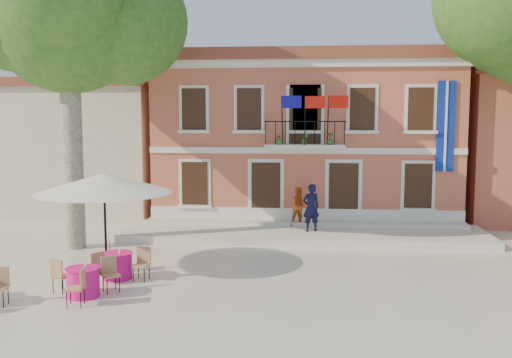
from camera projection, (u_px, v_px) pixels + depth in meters
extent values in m
plane|color=beige|center=(239.00, 266.00, 18.01)|extent=(90.00, 90.00, 0.00)
cube|color=#CB6349|center=(305.00, 141.00, 27.34)|extent=(13.00, 8.00, 7.00)
cube|color=brown|center=(306.00, 62.00, 26.92)|extent=(13.50, 8.50, 0.50)
cube|color=silver|center=(306.00, 63.00, 23.06)|extent=(13.30, 0.35, 0.35)
cube|color=silver|center=(305.00, 146.00, 22.94)|extent=(3.20, 0.90, 0.15)
cube|color=black|center=(305.00, 121.00, 22.43)|extent=(3.20, 0.04, 0.04)
cube|color=navy|center=(446.00, 126.00, 22.73)|extent=(0.70, 0.05, 3.60)
cube|color=#100E9A|center=(282.00, 102.00, 22.08)|extent=(0.76, 0.27, 0.47)
cube|color=red|center=(305.00, 102.00, 22.00)|extent=(0.76, 0.29, 0.47)
cube|color=red|center=(329.00, 102.00, 21.92)|extent=(0.76, 0.27, 0.47)
imported|color=#26591E|center=(280.00, 139.00, 22.69)|extent=(0.43, 0.37, 0.48)
imported|color=#26591E|center=(305.00, 139.00, 22.60)|extent=(0.26, 0.21, 0.48)
imported|color=#26591E|center=(330.00, 139.00, 22.51)|extent=(0.27, 0.27, 0.48)
cube|color=beige|center=(82.00, 149.00, 29.43)|extent=(9.00, 9.00, 6.00)
cube|color=brown|center=(80.00, 87.00, 29.07)|extent=(9.40, 9.40, 0.40)
cube|color=silver|center=(304.00, 234.00, 22.17)|extent=(14.00, 3.40, 0.30)
cylinder|color=#A59E84|center=(72.00, 149.00, 20.12)|extent=(0.73, 0.73, 7.12)
sphere|color=#27541A|center=(67.00, 10.00, 19.59)|extent=(5.70, 5.70, 5.70)
cylinder|color=black|center=(107.00, 271.00, 17.27)|extent=(0.64, 0.64, 0.08)
cylinder|color=black|center=(105.00, 229.00, 17.13)|extent=(0.07, 0.07, 2.68)
cone|color=white|center=(104.00, 183.00, 16.98)|extent=(4.07, 4.07, 0.59)
imported|color=black|center=(311.00, 208.00, 21.85)|extent=(0.78, 0.64, 1.84)
imported|color=#D66019|center=(299.00, 207.00, 22.85)|extent=(0.91, 0.79, 1.59)
cylinder|color=#E81570|center=(83.00, 283.00, 14.92)|extent=(0.84, 0.84, 0.75)
cylinder|color=#E81570|center=(83.00, 268.00, 14.88)|extent=(0.90, 0.90, 0.02)
cube|color=tan|center=(111.00, 275.00, 15.31)|extent=(0.59, 0.59, 0.95)
cube|color=tan|center=(62.00, 275.00, 15.26)|extent=(0.55, 0.55, 0.95)
cube|color=tan|center=(75.00, 288.00, 14.17)|extent=(0.47, 0.47, 0.95)
cylinder|color=#E81570|center=(117.00, 266.00, 16.57)|extent=(0.84, 0.84, 0.75)
cylinder|color=#E81570|center=(117.00, 253.00, 16.53)|extent=(0.90, 0.90, 0.02)
cube|color=tan|center=(116.00, 257.00, 17.28)|extent=(0.54, 0.54, 0.95)
cube|color=tan|center=(94.00, 268.00, 16.02)|extent=(0.59, 0.59, 0.95)
cube|color=tan|center=(141.00, 264.00, 16.38)|extent=(0.48, 0.48, 0.95)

